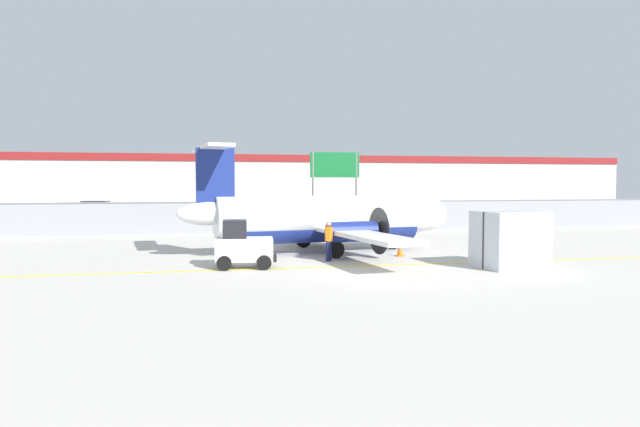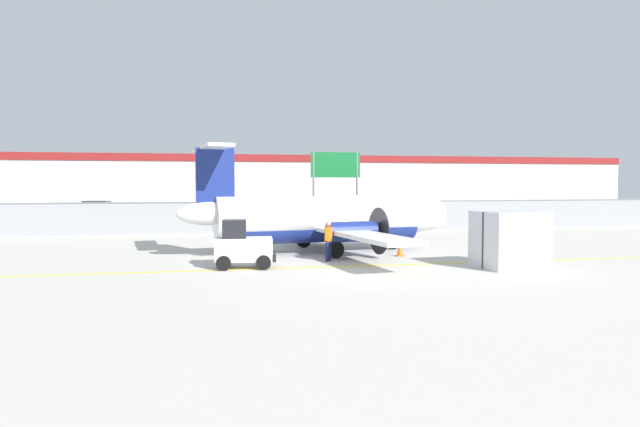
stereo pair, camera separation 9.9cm
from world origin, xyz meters
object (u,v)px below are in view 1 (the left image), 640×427
object	(u,v)px
cargo_container	(510,239)
parked_car_3	(263,212)
traffic_cone_far_left	(488,256)
parked_car_0	(97,210)
parked_car_2	(191,213)
parked_car_5	(357,212)
parked_car_6	(408,212)
ground_crew_worker	(329,239)
parked_car_1	(158,215)
baggage_tug	(243,246)
parked_car_4	(302,209)
parked_car_7	(429,209)
commuter_airplane	(329,219)
highway_sign	(335,171)
traffic_cone_near_left	(400,249)
traffic_cone_near_right	(222,244)

from	to	relation	value
cargo_container	parked_car_3	world-z (taller)	cargo_container
traffic_cone_far_left	parked_car_0	bearing A→B (deg)	121.99
parked_car_2	parked_car_5	xyz separation A→B (m)	(13.59, -1.47, 0.00)
parked_car_0	parked_car_6	size ratio (longest dim) A/B	1.00
ground_crew_worker	parked_car_5	world-z (taller)	same
parked_car_5	parked_car_6	world-z (taller)	same
parked_car_0	parked_car_1	bearing A→B (deg)	-51.55
parked_car_6	traffic_cone_far_left	bearing A→B (deg)	-97.30
baggage_tug	parked_car_3	size ratio (longest dim) A/B	0.56
baggage_tug	parked_car_4	xyz separation A→B (m)	(7.71, 30.71, 0.04)
parked_car_6	parked_car_7	world-z (taller)	same
ground_crew_worker	baggage_tug	bearing A→B (deg)	58.63
commuter_airplane	parked_car_5	size ratio (longest dim) A/B	3.72
parked_car_1	parked_car_6	bearing A→B (deg)	4.31
ground_crew_worker	cargo_container	distance (m)	7.26
cargo_container	parked_car_3	distance (m)	27.54
parked_car_4	highway_sign	distance (m)	13.47
parked_car_5	parked_car_6	size ratio (longest dim) A/B	0.99
ground_crew_worker	parked_car_4	bearing A→B (deg)	-57.52
commuter_airplane	parked_car_3	bearing A→B (deg)	84.17
parked_car_1	parked_car_3	bearing A→B (deg)	16.32
commuter_airplane	highway_sign	xyz separation A→B (m)	(3.42, 13.29, 2.54)
parked_car_5	parked_car_0	bearing A→B (deg)	153.95
parked_car_3	parked_car_6	bearing A→B (deg)	167.95
parked_car_1	cargo_container	bearing A→B (deg)	-54.74
ground_crew_worker	parked_car_1	xyz separation A→B (m)	(-8.53, 21.70, -0.06)
traffic_cone_far_left	parked_car_1	bearing A→B (deg)	121.94
parked_car_5	traffic_cone_near_left	bearing A→B (deg)	-104.82
parked_car_0	baggage_tug	bearing A→B (deg)	-65.20
traffic_cone_far_left	parked_car_6	world-z (taller)	parked_car_6
traffic_cone_near_right	parked_car_3	xyz separation A→B (m)	(4.03, 18.53, 0.58)
parked_car_1	parked_car_2	bearing A→B (deg)	47.34
commuter_airplane	parked_car_0	bearing A→B (deg)	109.90
commuter_airplane	parked_car_5	bearing A→B (deg)	62.15
parked_car_6	parked_car_7	bearing A→B (deg)	52.80
ground_crew_worker	traffic_cone_far_left	xyz separation A→B (m)	(6.26, -2.03, -0.64)
traffic_cone_near_left	parked_car_4	size ratio (longest dim) A/B	0.15
commuter_airplane	traffic_cone_near_left	distance (m)	3.77
parked_car_3	parked_car_0	bearing A→B (deg)	-32.52
parked_car_0	parked_car_5	xyz separation A→B (m)	(22.07, -8.79, 0.00)
traffic_cone_near_left	traffic_cone_near_right	xyz separation A→B (m)	(-7.81, 3.99, 0.00)
cargo_container	highway_sign	xyz separation A→B (m)	(-2.39, 19.61, 3.04)
ground_crew_worker	parked_car_0	bearing A→B (deg)	-24.81
parked_car_4	parked_car_7	size ratio (longest dim) A/B	1.01
parked_car_4	parked_car_5	bearing A→B (deg)	117.93
traffic_cone_near_right	highway_sign	size ratio (longest dim) A/B	0.12
ground_crew_worker	parked_car_3	xyz separation A→B (m)	(-0.26, 23.49, -0.06)
ground_crew_worker	parked_car_0	world-z (taller)	same
parked_car_4	traffic_cone_near_left	bearing A→B (deg)	90.30
parked_car_7	parked_car_0	bearing A→B (deg)	168.69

